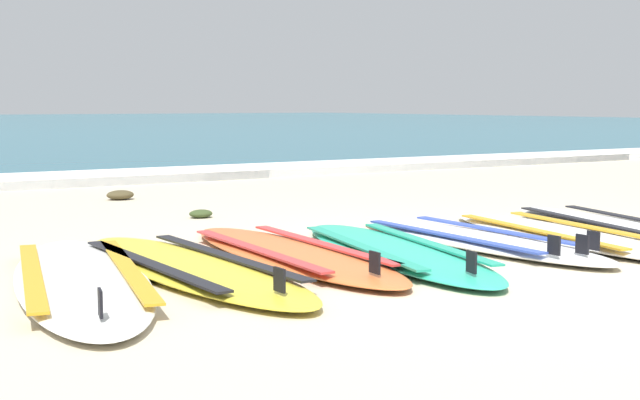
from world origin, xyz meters
TOP-DOWN VIEW (x-y plane):
  - ground_plane at (0.00, 0.00)m, footprint 80.00×80.00m
  - wave_foam_strip at (0.00, 6.19)m, footprint 80.00×1.07m
  - surfboard_0 at (-2.26, 0.53)m, footprint 1.18×2.64m
  - surfboard_1 at (-1.68, 0.53)m, footprint 0.68×2.45m
  - surfboard_2 at (-1.00, 0.62)m, footprint 0.69×2.38m
  - surfboard_3 at (-0.43, 0.37)m, footprint 1.07×2.44m
  - surfboard_4 at (0.28, 0.46)m, footprint 0.59×2.31m
  - surfboard_5 at (0.92, 0.30)m, footprint 0.98×2.49m
  - surfboard_6 at (1.57, 0.46)m, footprint 1.10×2.33m
  - seaweed_clump_near_shoreline at (-0.75, 4.26)m, footprint 0.26×0.21m
  - seaweed_clump_mid_sand at (-0.66, 2.63)m, footprint 0.19×0.15m

SIDE VIEW (x-z plane):
  - ground_plane at x=0.00m, z-range 0.00..0.00m
  - seaweed_clump_mid_sand at x=-0.66m, z-range 0.00..0.07m
  - surfboard_0 at x=-2.26m, z-range -0.05..0.13m
  - surfboard_1 at x=-1.68m, z-range -0.05..0.13m
  - surfboard_5 at x=0.92m, z-range -0.05..0.13m
  - surfboard_3 at x=-0.43m, z-range -0.05..0.13m
  - surfboard_2 at x=-1.00m, z-range -0.05..0.13m
  - surfboard_6 at x=1.57m, z-range -0.05..0.13m
  - surfboard_4 at x=0.28m, z-range -0.05..0.13m
  - seaweed_clump_near_shoreline at x=-0.75m, z-range 0.00..0.09m
  - wave_foam_strip at x=0.00m, z-range 0.00..0.11m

